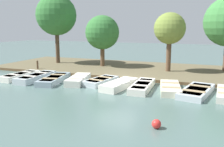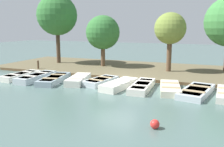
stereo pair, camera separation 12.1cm
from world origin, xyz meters
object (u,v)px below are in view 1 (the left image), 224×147
(park_tree_far_left, at_px, (56,15))
(rowboat_1, at_px, (36,77))
(rowboat_7, at_px, (170,88))
(rowboat_8, at_px, (197,91))
(mooring_post_near, at_px, (38,66))
(rowboat_4, at_px, (101,81))
(rowboat_0, at_px, (20,76))
(rowboat_6, at_px, (142,86))
(buoy, at_px, (156,124))
(rowboat_2, at_px, (54,79))
(rowboat_5, at_px, (120,84))
(park_tree_left, at_px, (102,33))
(park_tree_center, at_px, (170,29))
(rowboat_3, at_px, (78,79))

(park_tree_far_left, bearing_deg, rowboat_1, 21.66)
(rowboat_7, bearing_deg, park_tree_far_left, -129.35)
(rowboat_1, relative_size, park_tree_far_left, 0.53)
(rowboat_8, relative_size, mooring_post_near, 4.00)
(rowboat_4, bearing_deg, rowboat_0, -73.85)
(rowboat_6, relative_size, buoy, 10.00)
(rowboat_0, xyz_separation_m, rowboat_6, (-0.21, 8.65, -0.01))
(rowboat_2, xyz_separation_m, rowboat_5, (-0.05, 4.54, 0.02))
(rowboat_1, distance_m, rowboat_2, 1.43)
(rowboat_2, height_order, rowboat_4, rowboat_2)
(rowboat_8, bearing_deg, rowboat_4, -82.73)
(mooring_post_near, bearing_deg, park_tree_left, 127.37)
(rowboat_4, relative_size, park_tree_left, 0.62)
(rowboat_4, bearing_deg, rowboat_7, 98.36)
(rowboat_8, relative_size, park_tree_far_left, 0.55)
(mooring_post_near, height_order, park_tree_center, park_tree_center)
(rowboat_2, bearing_deg, rowboat_5, 78.35)
(rowboat_3, height_order, mooring_post_near, mooring_post_near)
(rowboat_1, distance_m, rowboat_4, 4.54)
(park_tree_center, bearing_deg, rowboat_2, -48.52)
(rowboat_1, xyz_separation_m, rowboat_2, (-0.01, 1.43, -0.02))
(mooring_post_near, bearing_deg, buoy, 55.11)
(rowboat_5, bearing_deg, rowboat_8, 102.56)
(rowboat_0, distance_m, park_tree_left, 7.59)
(mooring_post_near, bearing_deg, park_tree_far_left, -173.11)
(rowboat_6, height_order, park_tree_far_left, park_tree_far_left)
(rowboat_4, bearing_deg, rowboat_1, -71.71)
(mooring_post_near, bearing_deg, rowboat_1, 36.48)
(rowboat_7, distance_m, park_tree_far_left, 13.56)
(rowboat_5, height_order, buoy, rowboat_5)
(rowboat_1, relative_size, rowboat_8, 0.96)
(rowboat_6, relative_size, mooring_post_near, 3.74)
(rowboat_6, height_order, rowboat_7, rowboat_6)
(rowboat_6, height_order, buoy, rowboat_6)
(park_tree_left, distance_m, park_tree_center, 5.70)
(rowboat_1, height_order, rowboat_6, rowboat_1)
(buoy, relative_size, park_tree_left, 0.07)
(rowboat_5, xyz_separation_m, park_tree_center, (-5.62, 1.88, 3.16))
(rowboat_0, bearing_deg, park_tree_left, 152.14)
(rowboat_3, xyz_separation_m, park_tree_center, (-5.32, 4.81, 3.16))
(rowboat_0, xyz_separation_m, rowboat_5, (-0.03, 7.33, 0.01))
(rowboat_7, distance_m, park_tree_center, 6.22)
(rowboat_7, bearing_deg, rowboat_3, -100.96)
(rowboat_0, distance_m, buoy, 11.73)
(rowboat_3, xyz_separation_m, mooring_post_near, (-2.49, -5.14, 0.23))
(park_tree_center, bearing_deg, mooring_post_near, -74.14)
(buoy, height_order, park_tree_left, park_tree_left)
(rowboat_5, relative_size, rowboat_8, 0.88)
(rowboat_2, distance_m, park_tree_center, 9.14)
(rowboat_1, relative_size, rowboat_7, 1.08)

